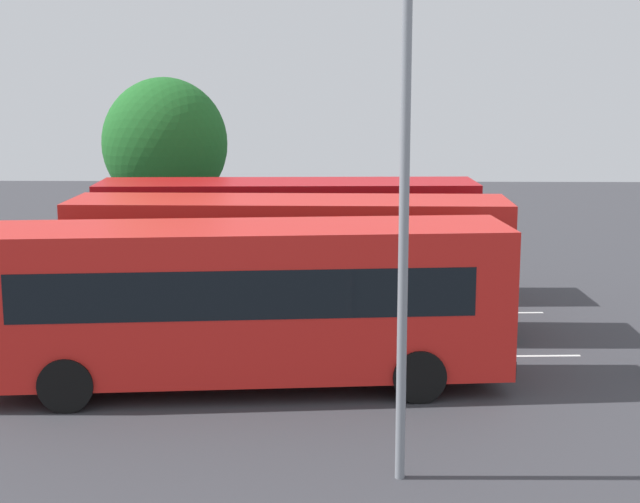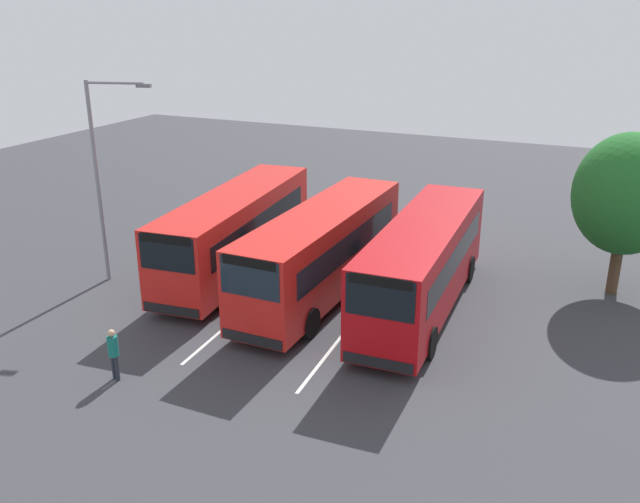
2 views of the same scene
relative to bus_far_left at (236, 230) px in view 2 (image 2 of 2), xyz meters
The scene contains 9 objects.
ground_plane 4.63m from the bus_far_left, 84.09° to the left, with size 70.25×70.25×0.00m, color #38383D.
bus_far_left is the anchor object (origin of this frame).
bus_center_left 4.39m from the bus_far_left, 80.38° to the left, with size 11.01×2.69×3.46m.
bus_center_right 8.32m from the bus_far_left, 86.62° to the left, with size 11.06×2.91×3.46m.
pedestrian 9.32m from the bus_far_left, ahead, with size 0.39×0.39×1.70m.
street_lamp 5.85m from the bus_far_left, 56.04° to the right, with size 0.89×2.58×8.17m.
depot_tree 15.56m from the bus_far_left, 106.02° to the left, with size 4.47×4.02×6.43m.
lane_stripe_outer_left 2.89m from the bus_far_left, 78.51° to the left, with size 14.45×0.12×0.01m, color silver.
lane_stripe_inner_left 6.55m from the bus_far_left, 86.03° to the left, with size 14.45×0.12×0.01m, color silver.
Camera 2 is at (22.61, 10.11, 10.85)m, focal length 37.65 mm.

